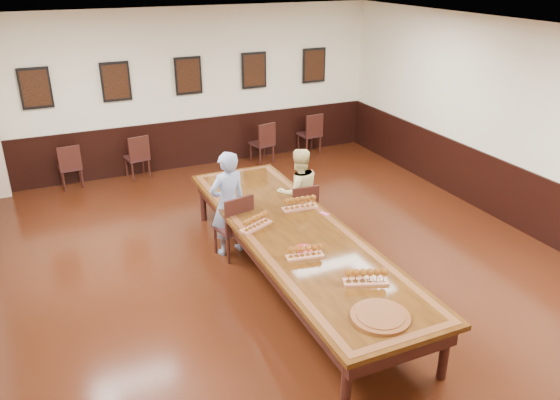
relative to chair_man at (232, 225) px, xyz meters
name	(u,v)px	position (x,y,z in m)	size (l,w,h in m)	color
floor	(295,281)	(0.52, -1.03, -0.50)	(8.00, 10.00, 0.02)	black
ceiling	(298,37)	(0.52, -1.03, 2.72)	(8.00, 10.00, 0.02)	white
wall_back	(188,90)	(0.52, 3.98, 1.11)	(8.00, 0.02, 3.20)	#F1EBCA
wall_right	(534,132)	(4.53, -1.03, 1.11)	(0.02, 10.00, 3.20)	#F1EBCA
chair_man	(232,225)	(0.00, 0.00, 0.00)	(0.46, 0.50, 0.99)	black
chair_woman	(301,210)	(1.17, 0.14, -0.04)	(0.42, 0.46, 0.90)	black
spare_chair_a	(70,166)	(-1.93, 3.75, -0.06)	(0.40, 0.44, 0.86)	black
spare_chair_b	(137,156)	(-0.68, 3.74, -0.05)	(0.42, 0.45, 0.89)	black
spare_chair_c	(262,142)	(1.93, 3.55, -0.05)	(0.42, 0.45, 0.89)	black
spare_chair_d	(309,133)	(3.13, 3.69, -0.03)	(0.43, 0.47, 0.92)	black
person_man	(228,204)	(-0.02, 0.10, 0.29)	(0.57, 0.38, 1.57)	#4562AD
person_woman	(298,192)	(1.17, 0.24, 0.21)	(0.70, 0.55, 1.41)	#EFE195
pink_phone	(325,214)	(1.12, -0.71, 0.26)	(0.07, 0.14, 0.01)	#D04575
wainscoting	(295,248)	(0.52, -1.03, 0.01)	(8.00, 10.00, 1.00)	black
conference_table	(296,241)	(0.52, -1.03, 0.12)	(1.40, 5.00, 0.76)	black
posters	(188,76)	(0.52, 3.91, 1.41)	(6.14, 0.04, 0.74)	black
flight_a	(256,222)	(0.09, -0.71, 0.34)	(0.51, 0.34, 0.18)	#AF6649
flight_b	(300,203)	(0.88, -0.41, 0.35)	(0.52, 0.20, 0.19)	#AF6649
flight_c	(305,252)	(0.33, -1.68, 0.34)	(0.47, 0.21, 0.17)	#AF6649
flight_d	(366,277)	(0.68, -2.47, 0.34)	(0.52, 0.32, 0.19)	#AF6649
red_plate_grp	(305,249)	(0.41, -1.51, 0.27)	(0.22, 0.22, 0.03)	red
carved_platter	(380,317)	(0.47, -3.07, 0.28)	(0.66, 0.66, 0.05)	#562811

